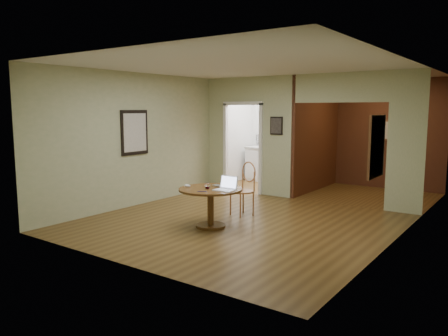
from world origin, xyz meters
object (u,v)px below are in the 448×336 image
Objects in this scene: dining_table at (211,198)px; open_laptop at (226,186)px; closed_laptop at (219,186)px; chair at (245,186)px.

open_laptop is at bearing 3.95° from dining_table.
dining_table is 3.40× the size of closed_laptop.
closed_laptop reaches higher than dining_table.
dining_table is 0.25m from closed_laptop.
closed_laptop is at bearing -67.76° from chair.
dining_table is 0.39m from open_laptop.
chair is at bearing 99.59° from closed_laptop.
open_laptop is 1.06× the size of closed_laptop.
open_laptop reaches higher than closed_laptop.
open_laptop is (0.31, -1.03, 0.17)m from chair.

